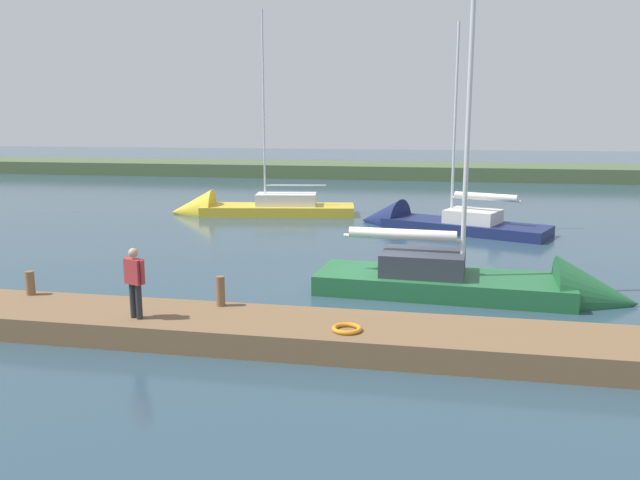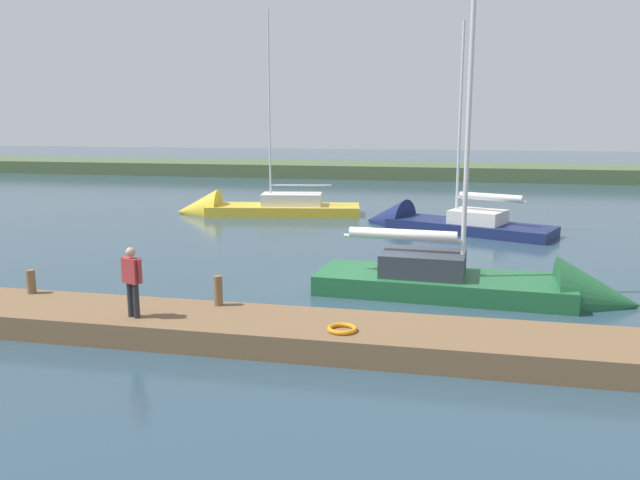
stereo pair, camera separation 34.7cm
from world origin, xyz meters
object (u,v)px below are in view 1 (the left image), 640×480
sailboat_inner_slip (428,224)px  sailboat_behind_pier (243,211)px  mooring_post_near (30,283)px  mooring_post_far (220,291)px  person_on_dock (135,278)px  sailboat_mid_channel (497,291)px  life_ring_buoy (347,329)px

sailboat_inner_slip → sailboat_behind_pier: bearing=7.7°
mooring_post_near → sailboat_behind_pier: 18.63m
mooring_post_near → mooring_post_far: (-5.25, 0.00, 0.06)m
mooring_post_near → person_on_dock: 3.96m
sailboat_mid_channel → person_on_dock: 10.20m
mooring_post_near → sailboat_inner_slip: bearing=-122.1°
mooring_post_near → person_on_dock: person_on_dock is taller
mooring_post_far → life_ring_buoy: 3.59m
life_ring_buoy → person_on_dock: (4.91, 0.05, 0.90)m
mooring_post_far → sailboat_inner_slip: size_ratio=0.07×
mooring_post_far → sailboat_inner_slip: bearing=-106.5°
mooring_post_far → person_on_dock: 2.13m
sailboat_behind_pier → sailboat_mid_channel: 19.07m
mooring_post_near → sailboat_mid_channel: sailboat_mid_channel is taller
sailboat_behind_pier → sailboat_inner_slip: bearing=155.7°
mooring_post_near → sailboat_mid_channel: (-12.21, -4.13, -0.68)m
mooring_post_near → life_ring_buoy: size_ratio=0.95×
mooring_post_near → life_ring_buoy: (-8.59, 1.27, -0.26)m
life_ring_buoy → sailboat_mid_channel: sailboat_mid_channel is taller
sailboat_behind_pier → sailboat_inner_slip: sailboat_behind_pier is taller
life_ring_buoy → sailboat_behind_pier: bearing=-66.2°
mooring_post_far → mooring_post_near: bearing=0.0°
mooring_post_near → sailboat_inner_slip: size_ratio=0.06×
life_ring_buoy → sailboat_inner_slip: (-1.38, -17.18, -0.43)m
person_on_dock → sailboat_mid_channel: bearing=143.1°
mooring_post_far → sailboat_mid_channel: sailboat_mid_channel is taller
sailboat_mid_channel → sailboat_inner_slip: 11.99m
mooring_post_far → sailboat_inner_slip: sailboat_inner_slip is taller
mooring_post_near → mooring_post_far: bearing=180.0°
mooring_post_far → life_ring_buoy: bearing=159.2°
sailboat_mid_channel → sailboat_inner_slip: sailboat_mid_channel is taller
person_on_dock → life_ring_buoy: bearing=111.1°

